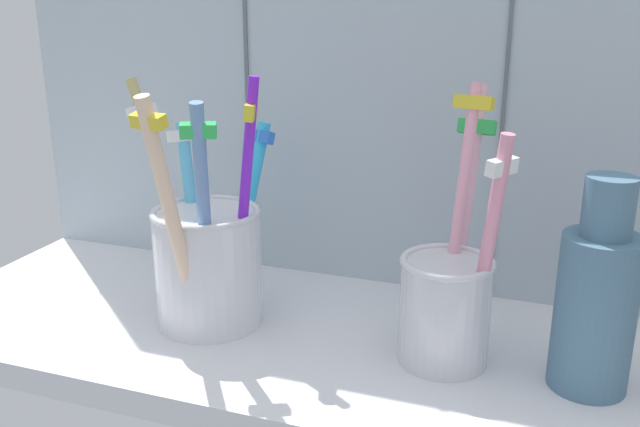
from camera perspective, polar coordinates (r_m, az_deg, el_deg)
counter_slab at (r=52.05cm, az=0.22°, el=-10.95°), size 64.00×22.00×2.00cm
tile_wall_back at (r=57.21cm, az=4.36°, el=14.21°), size 64.00×2.20×45.00cm
toothbrush_cup_left at (r=52.31cm, az=-9.23°, el=-3.49°), size 12.64×15.32×18.68cm
toothbrush_cup_right at (r=47.34cm, az=10.50°, el=-6.73°), size 7.11×10.31×18.43cm
ceramic_vase at (r=46.17cm, az=21.76°, el=-6.69°), size 4.89×4.89×13.79cm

